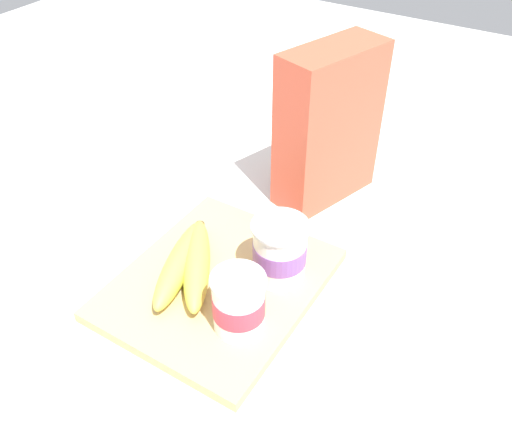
{
  "coord_description": "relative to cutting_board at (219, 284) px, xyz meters",
  "views": [
    {
      "loc": [
        0.42,
        0.32,
        0.55
      ],
      "look_at": [
        -0.1,
        0.0,
        0.07
      ],
      "focal_mm": 38.18,
      "sensor_mm": 36.0,
      "label": 1
    }
  ],
  "objects": [
    {
      "name": "ground_plane",
      "position": [
        0.0,
        0.0,
        -0.01
      ],
      "size": [
        2.4,
        2.4,
        0.0
      ],
      "primitive_type": "plane",
      "color": "silver"
    },
    {
      "name": "cutting_board",
      "position": [
        0.0,
        0.0,
        0.0
      ],
      "size": [
        0.3,
        0.25,
        0.02
      ],
      "primitive_type": "cube",
      "color": "tan",
      "rests_on": "ground_plane"
    },
    {
      "name": "cereal_box",
      "position": [
        -0.28,
        0.02,
        0.12
      ],
      "size": [
        0.19,
        0.12,
        0.26
      ],
      "primitive_type": "cube",
      "rotation": [
        0.0,
        0.0,
        2.83
      ],
      "color": "#D85138",
      "rests_on": "ground_plane"
    },
    {
      "name": "yogurt_cup_front",
      "position": [
        -0.05,
        0.06,
        0.05
      ],
      "size": [
        0.08,
        0.08,
        0.09
      ],
      "color": "white",
      "rests_on": "cutting_board"
    },
    {
      "name": "yogurt_cup_back",
      "position": [
        0.05,
        0.07,
        0.05
      ],
      "size": [
        0.07,
        0.07,
        0.08
      ],
      "color": "white",
      "rests_on": "cutting_board"
    },
    {
      "name": "banana_bunch",
      "position": [
        0.01,
        -0.04,
        0.03
      ],
      "size": [
        0.18,
        0.13,
        0.04
      ],
      "color": "#DEDA4B",
      "rests_on": "cutting_board"
    }
  ]
}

